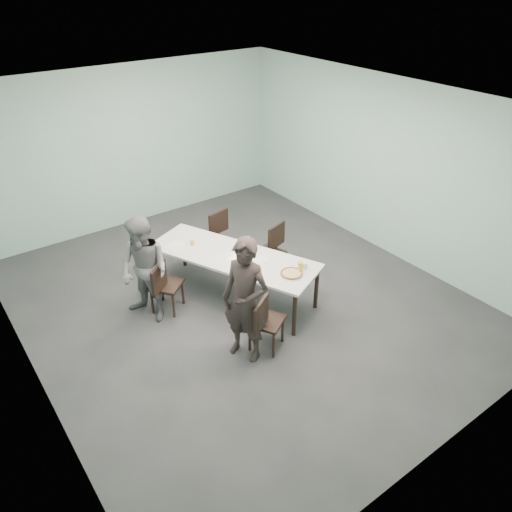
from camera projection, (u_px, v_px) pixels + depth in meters
ground at (240, 300)px, 7.72m from camera, size 7.00×7.00×0.00m
room_shell at (238, 178)px, 6.68m from camera, size 6.02×7.02×3.01m
table at (233, 258)px, 7.45m from camera, size 1.88×2.74×0.75m
chair_near_left at (264, 320)px, 6.50m from camera, size 0.64×0.58×0.87m
chair_far_left at (163, 284)px, 7.22m from camera, size 0.62×0.59×0.87m
chair_near_right at (272, 248)px, 8.11m from camera, size 0.65×0.52×0.87m
chair_far_right at (214, 233)px, 8.54m from camera, size 0.64×0.49×0.87m
diner_near at (246, 301)px, 6.24m from camera, size 0.65×0.75×1.74m
diner_far at (145, 271)px, 6.97m from camera, size 0.84×0.94×1.60m
pizza at (291, 274)px, 6.96m from camera, size 0.34×0.34×0.04m
side_plate at (262, 260)px, 7.30m from camera, size 0.18×0.18×0.01m
beer_glass at (300, 267)px, 7.01m from camera, size 0.08×0.08×0.15m
water_tumbler at (305, 265)px, 7.09m from camera, size 0.08×0.08×0.09m
tealight at (241, 258)px, 7.32m from camera, size 0.06×0.06×0.05m
amber_tumbler at (193, 242)px, 7.68m from camera, size 0.07×0.07×0.08m
menu at (175, 246)px, 7.66m from camera, size 0.36×0.32×0.01m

